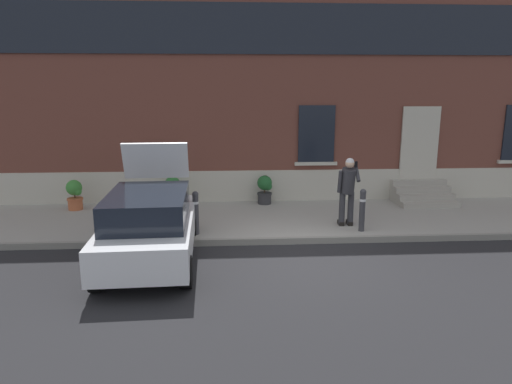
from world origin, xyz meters
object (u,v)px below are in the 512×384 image
Objects in this scene: planter_charcoal at (265,189)px; planter_olive at (173,190)px; planter_terracotta at (75,194)px; bollard_far_left at (196,211)px; bollard_near_person at (362,208)px; hatchback_car_white at (150,225)px; person_on_phone at (348,187)px.

planter_olive is at bearing 179.09° from planter_charcoal.
planter_terracotta and planter_olive have the same top height.
bollard_far_left is 1.22× the size of planter_olive.
bollard_near_person is 7.98m from planter_terracotta.
hatchback_car_white is 4.79× the size of planter_charcoal.
planter_charcoal is (5.46, 0.34, 0.00)m from planter_terracotta.
planter_charcoal is at bearing 131.56° from person_on_phone.
planter_olive is at bearing 155.75° from person_on_phone.
person_on_phone reaches higher than bollard_far_left.
hatchback_car_white is 4.79× the size of planter_terracotta.
bollard_far_left is at bearing -34.91° from planter_terracotta.
hatchback_car_white is 3.95× the size of bollard_near_person.
hatchback_car_white reaches higher than person_on_phone.
planter_olive is at bearing 149.19° from bollard_near_person.
person_on_phone reaches higher than planter_charcoal.
planter_charcoal is at bearing 56.78° from bollard_far_left.
bollard_near_person is 1.00× the size of bollard_far_left.
bollard_near_person reaches higher than planter_olive.
person_on_phone is (-0.26, 0.44, 0.43)m from bollard_near_person.
hatchback_car_white is 2.37× the size of person_on_phone.
bollard_far_left reaches higher than planter_charcoal.
planter_terracotta is (-7.32, 2.07, -0.54)m from person_on_phone.
hatchback_car_white is 1.58m from bollard_far_left.
bollard_near_person is at bearing -30.81° from planter_olive.
hatchback_car_white is at bearing -89.85° from planter_olive.
person_on_phone is 5.24m from planter_olive.
bollard_far_left is at bearing -123.22° from planter_charcoal.
planter_charcoal is (-1.86, 2.41, -0.54)m from person_on_phone.
hatchback_car_white is 3.95× the size of bollard_far_left.
planter_olive is (-4.59, 2.46, -0.54)m from person_on_phone.
planter_terracotta and planter_charcoal have the same top height.
hatchback_car_white is 4.92m from person_on_phone.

